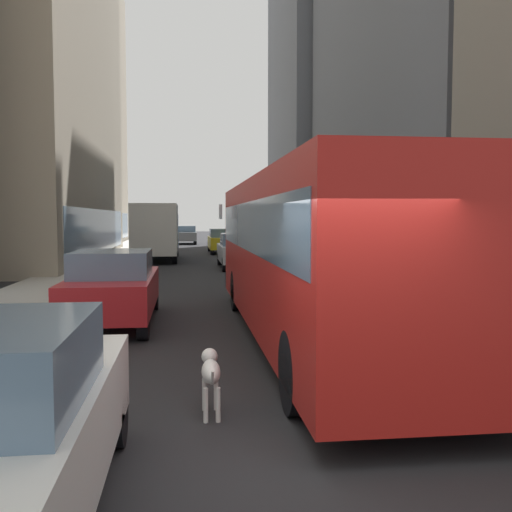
{
  "coord_description": "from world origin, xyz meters",
  "views": [
    {
      "loc": [
        -1.23,
        -5.34,
        2.32
      ],
      "look_at": [
        0.48,
        8.45,
        1.4
      ],
      "focal_mm": 40.12,
      "sensor_mm": 36.0,
      "label": 1
    }
  ],
  "objects_px": {
    "car_yellow_taxi": "(222,241)",
    "dalmatian_dog": "(211,372)",
    "box_truck": "(156,230)",
    "car_red_coupe": "(113,287)",
    "car_silver_sedan": "(238,250)",
    "transit_bus": "(313,247)",
    "car_blue_hatchback": "(259,245)",
    "car_grey_wagon": "(186,235)"
  },
  "relations": [
    {
      "from": "car_silver_sedan",
      "to": "car_grey_wagon",
      "type": "bearing_deg",
      "value": 95.39
    },
    {
      "from": "transit_bus",
      "to": "dalmatian_dog",
      "type": "relative_size",
      "value": 11.98
    },
    {
      "from": "car_blue_hatchback",
      "to": "transit_bus",
      "type": "bearing_deg",
      "value": -94.45
    },
    {
      "from": "car_yellow_taxi",
      "to": "car_red_coupe",
      "type": "height_order",
      "value": "same"
    },
    {
      "from": "car_yellow_taxi",
      "to": "car_silver_sedan",
      "type": "xyz_separation_m",
      "value": [
        -0.0,
        -11.51,
        -0.0
      ]
    },
    {
      "from": "car_blue_hatchback",
      "to": "box_truck",
      "type": "distance_m",
      "value": 5.69
    },
    {
      "from": "car_silver_sedan",
      "to": "car_yellow_taxi",
      "type": "bearing_deg",
      "value": 90.0
    },
    {
      "from": "dalmatian_dog",
      "to": "transit_bus",
      "type": "bearing_deg",
      "value": 62.01
    },
    {
      "from": "transit_bus",
      "to": "car_blue_hatchback",
      "type": "xyz_separation_m",
      "value": [
        1.6,
        20.55,
        -0.96
      ]
    },
    {
      "from": "transit_bus",
      "to": "car_silver_sedan",
      "type": "relative_size",
      "value": 2.55
    },
    {
      "from": "car_silver_sedan",
      "to": "transit_bus",
      "type": "bearing_deg",
      "value": -90.0
    },
    {
      "from": "car_yellow_taxi",
      "to": "dalmatian_dog",
      "type": "xyz_separation_m",
      "value": [
        -2.14,
        -31.18,
        -0.31
      ]
    },
    {
      "from": "car_silver_sedan",
      "to": "car_blue_hatchback",
      "type": "bearing_deg",
      "value": 71.96
    },
    {
      "from": "car_yellow_taxi",
      "to": "car_blue_hatchback",
      "type": "height_order",
      "value": "same"
    },
    {
      "from": "car_blue_hatchback",
      "to": "car_yellow_taxi",
      "type": "bearing_deg",
      "value": 103.63
    },
    {
      "from": "car_yellow_taxi",
      "to": "box_truck",
      "type": "height_order",
      "value": "box_truck"
    },
    {
      "from": "transit_bus",
      "to": "car_yellow_taxi",
      "type": "bearing_deg",
      "value": 90.0
    },
    {
      "from": "transit_bus",
      "to": "car_blue_hatchback",
      "type": "distance_m",
      "value": 20.64
    },
    {
      "from": "car_yellow_taxi",
      "to": "car_silver_sedan",
      "type": "bearing_deg",
      "value": -90.0
    },
    {
      "from": "box_truck",
      "to": "dalmatian_dog",
      "type": "height_order",
      "value": "box_truck"
    },
    {
      "from": "car_blue_hatchback",
      "to": "car_silver_sedan",
      "type": "bearing_deg",
      "value": -108.04
    },
    {
      "from": "car_red_coupe",
      "to": "car_blue_hatchback",
      "type": "bearing_deg",
      "value": 73.18
    },
    {
      "from": "box_truck",
      "to": "car_yellow_taxi",
      "type": "bearing_deg",
      "value": 56.69
    },
    {
      "from": "transit_bus",
      "to": "dalmatian_dog",
      "type": "bearing_deg",
      "value": -117.99
    },
    {
      "from": "car_yellow_taxi",
      "to": "car_blue_hatchback",
      "type": "distance_m",
      "value": 6.79
    },
    {
      "from": "car_red_coupe",
      "to": "car_yellow_taxi",
      "type": "bearing_deg",
      "value": 80.95
    },
    {
      "from": "car_blue_hatchback",
      "to": "box_truck",
      "type": "xyz_separation_m",
      "value": [
        -5.6,
        0.51,
        0.85
      ]
    },
    {
      "from": "car_grey_wagon",
      "to": "car_blue_hatchback",
      "type": "relative_size",
      "value": 1.07
    },
    {
      "from": "car_silver_sedan",
      "to": "dalmatian_dog",
      "type": "relative_size",
      "value": 4.7
    },
    {
      "from": "car_yellow_taxi",
      "to": "car_blue_hatchback",
      "type": "relative_size",
      "value": 1.12
    },
    {
      "from": "car_grey_wagon",
      "to": "dalmatian_dog",
      "type": "distance_m",
      "value": 45.12
    },
    {
      "from": "car_red_coupe",
      "to": "dalmatian_dog",
      "type": "relative_size",
      "value": 4.66
    },
    {
      "from": "car_yellow_taxi",
      "to": "car_grey_wagon",
      "type": "bearing_deg",
      "value": 99.77
    },
    {
      "from": "car_red_coupe",
      "to": "car_silver_sedan",
      "type": "height_order",
      "value": "same"
    },
    {
      "from": "transit_bus",
      "to": "car_blue_hatchback",
      "type": "relative_size",
      "value": 2.7
    },
    {
      "from": "car_red_coupe",
      "to": "box_truck",
      "type": "relative_size",
      "value": 0.6
    },
    {
      "from": "car_red_coupe",
      "to": "dalmatian_dog",
      "type": "xyz_separation_m",
      "value": [
        1.86,
        -6.07,
        -0.31
      ]
    },
    {
      "from": "car_yellow_taxi",
      "to": "dalmatian_dog",
      "type": "distance_m",
      "value": 31.26
    },
    {
      "from": "car_red_coupe",
      "to": "box_truck",
      "type": "bearing_deg",
      "value": 90.0
    },
    {
      "from": "dalmatian_dog",
      "to": "car_grey_wagon",
      "type": "bearing_deg",
      "value": 90.33
    },
    {
      "from": "car_silver_sedan",
      "to": "box_truck",
      "type": "xyz_separation_m",
      "value": [
        -4.0,
        5.42,
        0.84
      ]
    },
    {
      "from": "dalmatian_dog",
      "to": "car_red_coupe",
      "type": "bearing_deg",
      "value": 107.02
    }
  ]
}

